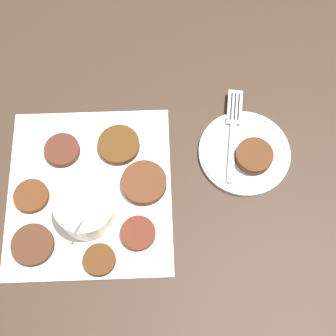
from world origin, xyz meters
name	(u,v)px	position (x,y,z in m)	size (l,w,h in m)	color
ground_plane	(93,186)	(0.00, 0.00, 0.00)	(4.00, 4.00, 0.00)	#38281E
napkin	(90,190)	(-0.01, 0.01, 0.00)	(0.37, 0.34, 0.00)	white
sauce_bowl	(89,208)	(-0.05, 0.00, 0.03)	(0.12, 0.11, 0.11)	white
fritter_0	(138,233)	(-0.09, -0.10, 0.01)	(0.06, 0.06, 0.01)	#58271A
fritter_1	(31,196)	(-0.03, 0.11, 0.01)	(0.06, 0.06, 0.01)	#542D17
fritter_2	(119,145)	(0.08, -0.04, 0.01)	(0.08, 0.08, 0.02)	#4D3115
fritter_3	(100,260)	(-0.14, -0.03, 0.01)	(0.06, 0.06, 0.01)	#4E2D16
fritter_4	(144,183)	(0.01, -0.10, 0.01)	(0.08, 0.08, 0.02)	#552F1C
fritter_5	(33,245)	(-0.12, 0.09, 0.01)	(0.08, 0.08, 0.01)	#47291C
fritter_6	(62,150)	(0.06, 0.07, 0.01)	(0.07, 0.07, 0.02)	#4E271D
serving_plate	(244,152)	(0.09, -0.28, 0.01)	(0.18, 0.18, 0.02)	white
fritter_on_plate	(254,156)	(0.08, -0.30, 0.03)	(0.07, 0.07, 0.02)	#512D19
fork	(234,124)	(0.14, -0.26, 0.02)	(0.20, 0.03, 0.00)	silver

